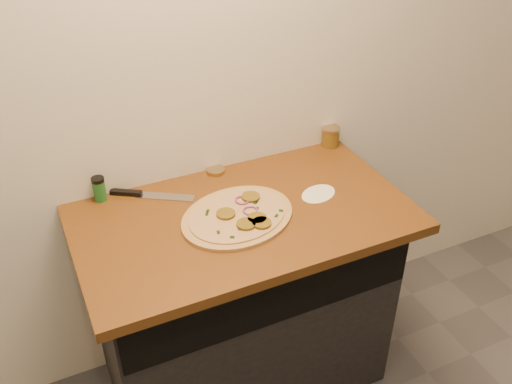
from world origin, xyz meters
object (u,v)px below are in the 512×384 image
chefs_knife (145,195)px  salsa_jar (331,136)px  spice_shaker (99,189)px  pizza (238,216)px

chefs_knife → salsa_jar: salsa_jar is taller
salsa_jar → spice_shaker: size_ratio=0.89×
spice_shaker → chefs_knife: bearing=-15.9°
pizza → chefs_knife: bearing=133.5°
salsa_jar → spice_shaker: (-0.98, -0.00, 0.01)m
pizza → spice_shaker: spice_shaker is taller
spice_shaker → salsa_jar: bearing=0.0°
chefs_knife → salsa_jar: bearing=3.0°
chefs_knife → spice_shaker: spice_shaker is taller
pizza → spice_shaker: bearing=142.4°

